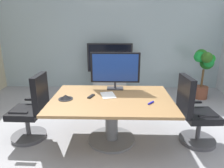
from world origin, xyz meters
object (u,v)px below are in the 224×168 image
conference_table (112,109)px  potted_plant (204,67)px  conference_phone (66,97)px  office_chair_left (32,113)px  wall_display_unit (110,75)px  tv_monitor (115,69)px  remote_control (91,96)px  office_chair_right (194,116)px

conference_table → potted_plant: 2.94m
conference_table → conference_phone: size_ratio=8.38×
office_chair_left → wall_display_unit: wall_display_unit is taller
conference_table → tv_monitor: bearing=83.9°
potted_plant → conference_phone: (-2.89, -2.01, -0.05)m
wall_display_unit → conference_phone: bearing=-102.9°
conference_table → remote_control: size_ratio=10.84×
tv_monitor → potted_plant: tv_monitor is taller
office_chair_left → tv_monitor: (1.33, 0.44, 0.63)m
conference_table → conference_phone: conference_phone is taller
office_chair_right → potted_plant: size_ratio=0.89×
office_chair_right → conference_phone: 2.00m
wall_display_unit → potted_plant: size_ratio=1.07×
potted_plant → conference_table: bearing=-138.3°
conference_table → office_chair_right: size_ratio=1.69×
office_chair_left → tv_monitor: 1.54m
conference_table → office_chair_right: bearing=-1.3°
office_chair_right → remote_control: size_ratio=6.41×
office_chair_left → tv_monitor: size_ratio=1.30×
office_chair_right → conference_table: bearing=85.3°
potted_plant → conference_phone: potted_plant is taller
office_chair_left → wall_display_unit: (1.16, 2.45, -0.01)m
office_chair_left → conference_phone: size_ratio=4.95×
office_chair_left → remote_control: size_ratio=6.41×
office_chair_left → potted_plant: bearing=120.5°
office_chair_left → office_chair_right: bearing=90.3°
wall_display_unit → potted_plant: bearing=-12.7°
office_chair_left → wall_display_unit: bearing=156.0°
potted_plant → wall_display_unit: bearing=167.3°
conference_table → remote_control: bearing=171.1°
conference_table → wall_display_unit: 2.47m
remote_control → conference_table: bearing=11.1°
potted_plant → conference_phone: 3.52m
conference_table → remote_control: 0.38m
tv_monitor → conference_phone: size_ratio=3.82×
office_chair_right → potted_plant: (0.91, 1.98, 0.35)m
potted_plant → remote_control: potted_plant is taller
tv_monitor → conference_phone: bearing=-145.1°
tv_monitor → wall_display_unit: bearing=94.7°
conference_table → potted_plant: potted_plant is taller
office_chair_left → wall_display_unit: size_ratio=0.83×
potted_plant → remote_control: (-2.51, -1.90, -0.07)m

